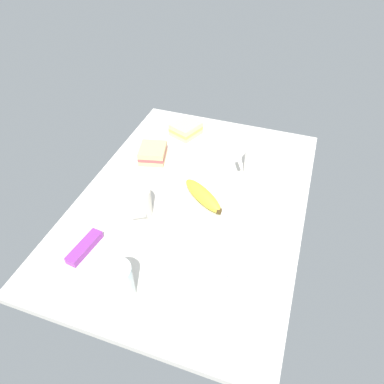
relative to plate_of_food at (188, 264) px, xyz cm
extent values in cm
cube|color=beige|center=(22.43, 6.83, -1.60)|extent=(90.00, 64.00, 2.00)
cylinder|color=silver|center=(0.00, 0.00, 0.00)|extent=(19.76, 19.76, 1.20)
cylinder|color=white|center=(41.14, -8.56, 3.68)|extent=(8.72, 8.72, 8.56)
cylinder|color=tan|center=(41.14, -8.56, 7.46)|extent=(7.67, 7.67, 0.40)
cylinder|color=white|center=(38.59, -3.21, 4.11)|extent=(4.06, 2.77, 1.20)
cylinder|color=silver|center=(11.92, 19.24, 3.99)|extent=(8.30, 8.30, 9.18)
cylinder|color=brown|center=(11.92, 19.24, 8.08)|extent=(7.30, 7.30, 0.40)
cylinder|color=silver|center=(7.07, 16.36, 4.45)|extent=(2.94, 3.82, 1.20)
cube|color=beige|center=(54.19, 20.14, 0.20)|extent=(11.74, 11.23, 1.60)
cube|color=#D8B259|center=(54.19, 20.14, 1.60)|extent=(11.74, 11.23, 1.20)
cube|color=beige|center=(54.19, 20.14, 3.00)|extent=(11.74, 11.23, 1.60)
cube|color=#DBB77A|center=(36.93, 25.51, 0.20)|extent=(10.88, 10.20, 1.60)
cube|color=#C14C4C|center=(36.93, 25.51, 1.60)|extent=(10.88, 10.20, 1.20)
cube|color=#DBB77A|center=(36.93, 25.51, 3.00)|extent=(10.88, 10.20, 1.60)
cylinder|color=silver|center=(-12.46, 11.66, 4.40)|extent=(6.46, 6.46, 10.00)
cylinder|color=white|center=(-12.46, 11.66, 2.63)|extent=(5.81, 5.81, 6.45)
ellipsoid|color=yellow|center=(23.00, 3.73, 1.50)|extent=(12.89, 15.47, 4.20)
cube|color=#4C3819|center=(18.49, -2.44, 1.50)|extent=(1.20, 1.20, 1.20)
cube|color=purple|center=(-3.88, 26.47, 0.40)|extent=(11.51, 4.55, 2.00)
camera|label=1|loc=(-49.11, -17.88, 71.78)|focal=33.53mm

